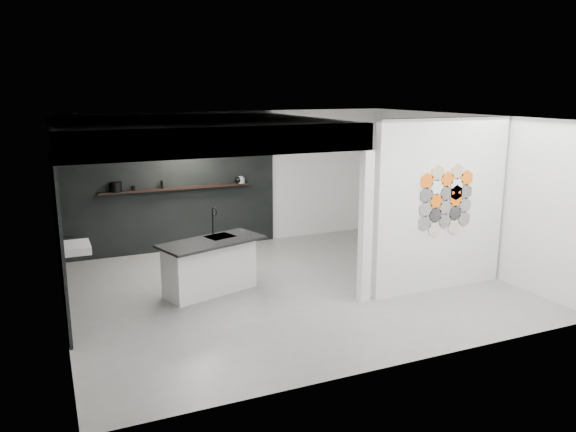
# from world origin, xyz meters

# --- Properties ---
(floor) EXTENTS (7.00, 6.00, 0.01)m
(floor) POSITION_xyz_m (0.00, 0.00, -0.01)
(floor) COLOR slate
(partition_panel) EXTENTS (2.45, 0.15, 2.80)m
(partition_panel) POSITION_xyz_m (2.23, -1.00, 1.40)
(partition_panel) COLOR silver
(partition_panel) RESTS_ON floor
(bay_clad_back) EXTENTS (4.40, 0.04, 2.35)m
(bay_clad_back) POSITION_xyz_m (-1.30, 2.97, 1.18)
(bay_clad_back) COLOR black
(bay_clad_back) RESTS_ON floor
(bay_clad_left) EXTENTS (0.04, 4.00, 2.35)m
(bay_clad_left) POSITION_xyz_m (-3.47, 1.00, 1.18)
(bay_clad_left) COLOR black
(bay_clad_left) RESTS_ON floor
(bulkhead) EXTENTS (4.40, 4.00, 0.40)m
(bulkhead) POSITION_xyz_m (-1.30, 1.00, 2.55)
(bulkhead) COLOR silver
(bulkhead) RESTS_ON corner_column
(corner_column) EXTENTS (0.16, 0.16, 2.35)m
(corner_column) POSITION_xyz_m (0.82, -1.00, 1.18)
(corner_column) COLOR silver
(corner_column) RESTS_ON floor
(fascia_beam) EXTENTS (4.40, 0.16, 0.40)m
(fascia_beam) POSITION_xyz_m (-1.30, -0.92, 2.55)
(fascia_beam) COLOR silver
(fascia_beam) RESTS_ON corner_column
(wall_basin) EXTENTS (0.40, 0.60, 0.12)m
(wall_basin) POSITION_xyz_m (-3.24, 0.80, 0.85)
(wall_basin) COLOR silver
(wall_basin) RESTS_ON bay_clad_left
(display_shelf) EXTENTS (3.00, 0.15, 0.04)m
(display_shelf) POSITION_xyz_m (-1.20, 2.87, 1.30)
(display_shelf) COLOR black
(display_shelf) RESTS_ON bay_clad_back
(kitchen_island) EXTENTS (1.82, 1.22, 1.35)m
(kitchen_island) POSITION_xyz_m (-1.27, 0.31, 0.46)
(kitchen_island) COLOR silver
(kitchen_island) RESTS_ON floor
(stockpot) EXTENTS (0.30, 0.30, 0.19)m
(stockpot) POSITION_xyz_m (-2.37, 2.87, 1.41)
(stockpot) COLOR black
(stockpot) RESTS_ON display_shelf
(kettle) EXTENTS (0.17, 0.17, 0.13)m
(kettle) POSITION_xyz_m (0.09, 2.87, 1.39)
(kettle) COLOR black
(kettle) RESTS_ON display_shelf
(glass_bowl) EXTENTS (0.17, 0.17, 0.11)m
(glass_bowl) POSITION_xyz_m (0.15, 2.87, 1.38)
(glass_bowl) COLOR gray
(glass_bowl) RESTS_ON display_shelf
(glass_vase) EXTENTS (0.11, 0.11, 0.14)m
(glass_vase) POSITION_xyz_m (0.15, 2.87, 1.39)
(glass_vase) COLOR gray
(glass_vase) RESTS_ON display_shelf
(bottle_dark) EXTENTS (0.07, 0.07, 0.15)m
(bottle_dark) POSITION_xyz_m (-1.49, 2.87, 1.40)
(bottle_dark) COLOR black
(bottle_dark) RESTS_ON display_shelf
(utensil_cup) EXTENTS (0.08, 0.08, 0.09)m
(utensil_cup) POSITION_xyz_m (-2.05, 2.87, 1.36)
(utensil_cup) COLOR black
(utensil_cup) RESTS_ON display_shelf
(hex_tile_cluster) EXTENTS (1.04, 0.02, 1.16)m
(hex_tile_cluster) POSITION_xyz_m (2.26, -1.09, 1.50)
(hex_tile_cluster) COLOR #66635E
(hex_tile_cluster) RESTS_ON partition_panel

